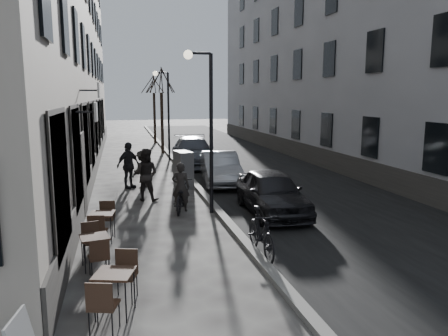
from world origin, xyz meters
name	(u,v)px	position (x,y,z in m)	size (l,w,h in m)	color
ground	(276,294)	(0.00, 0.00, 0.00)	(120.00, 120.00, 0.00)	#383533
road	(242,162)	(3.85, 16.00, 0.00)	(7.30, 60.00, 0.00)	black
kerb	(177,164)	(0.20, 16.00, 0.06)	(0.25, 60.00, 0.12)	slate
building_left	(48,7)	(-6.00, 16.50, 8.00)	(4.00, 35.00, 16.00)	gray
building_right	(335,20)	(9.50, 16.50, 8.00)	(4.00, 35.00, 16.00)	gray
streetlamp_near	(206,114)	(-0.17, 6.00, 3.16)	(0.90, 0.28, 5.09)	black
streetlamp_far	(165,105)	(-0.17, 18.00, 3.16)	(0.90, 0.28, 5.09)	black
tree_near	(161,80)	(-0.10, 21.00, 4.66)	(2.40, 2.40, 5.70)	black
tree_far	(154,83)	(-0.10, 27.00, 4.66)	(2.40, 2.40, 5.70)	black
bistro_set_a	(115,289)	(-2.98, -0.12, 0.47)	(0.86, 1.61, 0.92)	#322216
bistro_set_b	(95,249)	(-3.42, 2.12, 0.44)	(0.69, 1.50, 0.86)	#322216
bistro_set_c	(102,224)	(-3.32, 3.93, 0.46)	(0.71, 1.56, 0.90)	#322216
utility_cabinet	(183,170)	(-0.33, 10.02, 0.75)	(0.55, 1.00, 1.50)	#59595B
bicycle	(181,196)	(-0.93, 6.44, 0.49)	(0.65, 1.87, 0.98)	black
cyclist_rider	(181,187)	(-0.93, 6.44, 0.80)	(0.59, 0.38, 1.60)	black
pedestrian_near	(146,175)	(-1.94, 8.17, 0.94)	(0.92, 0.71, 1.89)	black
pedestrian_mid	(142,169)	(-1.94, 10.45, 0.76)	(0.98, 0.57, 1.52)	black
pedestrian_far	(128,165)	(-2.51, 10.45, 0.94)	(1.10, 0.46, 1.88)	black
car_near	(272,192)	(1.86, 5.47, 0.69)	(1.64, 4.08, 1.39)	black
car_mid	(220,168)	(1.32, 10.44, 0.68)	(1.43, 4.10, 1.35)	#93959B
car_far	(193,152)	(1.00, 15.57, 0.75)	(2.10, 5.16, 1.50)	#3A3D45
moped	(261,233)	(0.35, 2.00, 0.56)	(0.53, 1.87, 1.12)	black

